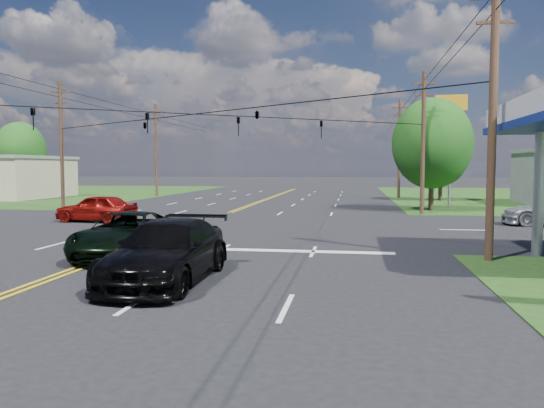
% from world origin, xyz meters
% --- Properties ---
extents(ground, '(280.00, 280.00, 0.00)m').
position_xyz_m(ground, '(0.00, 12.00, 0.00)').
color(ground, black).
rests_on(ground, ground).
extents(stop_bar, '(10.00, 0.50, 0.02)m').
position_xyz_m(stop_bar, '(5.00, 4.00, 0.00)').
color(stop_bar, silver).
rests_on(stop_bar, ground).
extents(pole_se, '(1.60, 0.28, 9.50)m').
position_xyz_m(pole_se, '(13.00, 3.00, 4.92)').
color(pole_se, '#3C2419').
rests_on(pole_se, ground).
extents(pole_nw, '(1.60, 0.28, 9.50)m').
position_xyz_m(pole_nw, '(-13.00, 21.00, 4.92)').
color(pole_nw, '#3C2419').
rests_on(pole_nw, ground).
extents(pole_ne, '(1.60, 0.28, 9.50)m').
position_xyz_m(pole_ne, '(13.00, 21.00, 4.92)').
color(pole_ne, '#3C2419').
rests_on(pole_ne, ground).
extents(pole_left_far, '(1.60, 0.28, 10.00)m').
position_xyz_m(pole_left_far, '(-13.00, 40.00, 5.17)').
color(pole_left_far, '#3C2419').
rests_on(pole_left_far, ground).
extents(pole_right_far, '(1.60, 0.28, 10.00)m').
position_xyz_m(pole_right_far, '(13.00, 40.00, 5.17)').
color(pole_right_far, '#3C2419').
rests_on(pole_right_far, ground).
extents(span_wire_signals, '(26.00, 18.00, 1.13)m').
position_xyz_m(span_wire_signals, '(0.00, 12.00, 6.00)').
color(span_wire_signals, black).
rests_on(span_wire_signals, ground).
extents(power_lines, '(26.04, 100.00, 0.64)m').
position_xyz_m(power_lines, '(0.00, 10.00, 8.60)').
color(power_lines, black).
rests_on(power_lines, ground).
extents(tree_right_a, '(5.70, 5.70, 8.18)m').
position_xyz_m(tree_right_a, '(14.00, 24.00, 4.87)').
color(tree_right_a, '#3C2419').
rests_on(tree_right_a, ground).
extents(tree_right_b, '(4.94, 4.94, 7.09)m').
position_xyz_m(tree_right_b, '(16.50, 36.00, 4.22)').
color(tree_right_b, '#3C2419').
rests_on(tree_right_b, ground).
extents(tree_far_l, '(6.08, 6.08, 8.72)m').
position_xyz_m(tree_far_l, '(-32.00, 44.00, 5.19)').
color(tree_far_l, '#3C2419').
rests_on(tree_far_l, ground).
extents(pickup_dkgreen, '(2.96, 5.78, 1.56)m').
position_xyz_m(pickup_dkgreen, '(0.50, 2.07, 0.78)').
color(pickup_dkgreen, black).
rests_on(pickup_dkgreen, ground).
extents(suv_black, '(2.41, 5.85, 1.69)m').
position_xyz_m(suv_black, '(3.39, -1.72, 0.85)').
color(suv_black, black).
rests_on(suv_black, ground).
extents(sedan_red, '(4.86, 2.37, 1.60)m').
position_xyz_m(sedan_red, '(-6.23, 13.00, 0.80)').
color(sedan_red, maroon).
rests_on(sedan_red, ground).
extents(polesign_ne, '(2.42, 0.42, 8.75)m').
position_xyz_m(polesign_ne, '(15.86, 27.53, 6.92)').
color(polesign_ne, '#A5A5AA').
rests_on(polesign_ne, ground).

